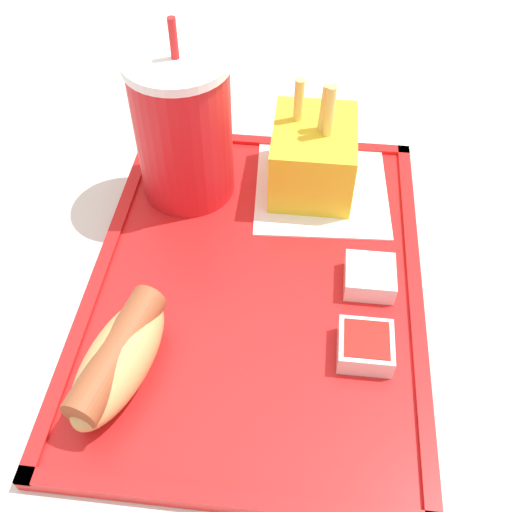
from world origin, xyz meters
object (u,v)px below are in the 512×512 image
Objects in this scene: soda_cup at (183,128)px; sauce_cup_ketchup at (365,346)px; sauce_cup_mayo at (370,276)px; hot_dog_far at (119,358)px; fries_carton at (313,156)px.

sauce_cup_ketchup is at bearing -135.77° from soda_cup.
soda_cup reaches higher than sauce_cup_mayo.
sauce_cup_mayo and sauce_cup_ketchup have the same top height.
soda_cup is 0.22m from hot_dog_far.
fries_carton reaches higher than hot_dog_far.
sauce_cup_mayo is 1.00× the size of sauce_cup_ketchup.
sauce_cup_ketchup is at bearing 176.44° from sauce_cup_mayo.
soda_cup is 0.13m from fries_carton.
soda_cup is 0.22m from sauce_cup_mayo.
hot_dog_far is 1.06× the size of fries_carton.
hot_dog_far is at bearing 102.62° from sauce_cup_ketchup.
hot_dog_far is 0.27m from fries_carton.
sauce_cup_mayo is at bearing -155.71° from fries_carton.
fries_carton is at bearing -81.21° from soda_cup.
sauce_cup_ketchup is (0.04, -0.18, -0.02)m from hot_dog_far.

